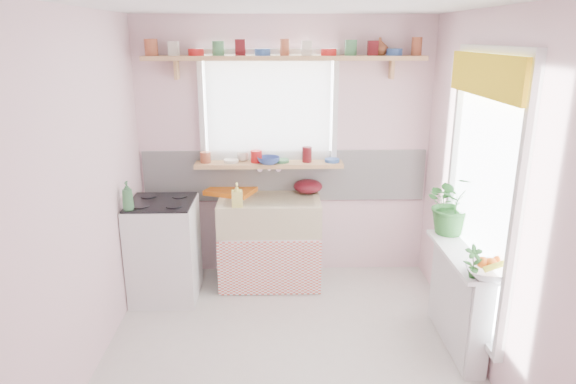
{
  "coord_description": "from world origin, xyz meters",
  "views": [
    {
      "loc": [
        -0.08,
        -3.26,
        2.31
      ],
      "look_at": [
        0.01,
        0.55,
        1.15
      ],
      "focal_mm": 32.0,
      "sensor_mm": 36.0,
      "label": 1
    }
  ],
  "objects": [
    {
      "name": "sill_crockery",
      "position": [
        -0.2,
        1.48,
        1.21
      ],
      "size": [
        1.35,
        0.11,
        0.12
      ],
      "color": "#A55133",
      "rests_on": "windowsill"
    },
    {
      "name": "dish_tray",
      "position": [
        -0.53,
        1.5,
        0.87
      ],
      "size": [
        0.53,
        0.47,
        0.04
      ],
      "primitive_type": "cube",
      "rotation": [
        0.0,
        0.0,
        -0.38
      ],
      "color": "orange",
      "rests_on": "sink_unit"
    },
    {
      "name": "cooker_bottle",
      "position": [
        -1.32,
        0.83,
        1.04
      ],
      "size": [
        0.1,
        0.1,
        0.25
      ],
      "primitive_type": "imported",
      "rotation": [
        0.0,
        0.0,
        0.01
      ],
      "color": "#3B7746",
      "rests_on": "cooker"
    },
    {
      "name": "sill_bowl",
      "position": [
        -0.15,
        1.42,
        1.19
      ],
      "size": [
        0.23,
        0.23,
        0.07
      ],
      "primitive_type": "imported",
      "rotation": [
        0.0,
        0.0,
        -0.08
      ],
      "color": "#2D4594",
      "rests_on": "windowsill"
    },
    {
      "name": "shelf_crockery",
      "position": [
        -0.02,
        1.47,
        2.19
      ],
      "size": [
        2.47,
        0.11,
        0.12
      ],
      "color": "#A55133",
      "rests_on": "pine_shelf"
    },
    {
      "name": "pine_shelf",
      "position": [
        0.0,
        1.47,
        2.12
      ],
      "size": [
        2.52,
        0.24,
        0.04
      ],
      "primitive_type": "cube",
      "color": "tan",
      "rests_on": "room"
    },
    {
      "name": "room",
      "position": [
        0.66,
        0.86,
        1.37
      ],
      "size": [
        3.2,
        3.2,
        3.2
      ],
      "color": "silver",
      "rests_on": "ground"
    },
    {
      "name": "sink_unit",
      "position": [
        -0.15,
        1.29,
        0.43
      ],
      "size": [
        0.95,
        0.65,
        1.11
      ],
      "color": "white",
      "rests_on": "ground"
    },
    {
      "name": "fruit_bowl",
      "position": [
        1.33,
        -0.2,
        0.81
      ],
      "size": [
        0.39,
        0.39,
        0.08
      ],
      "primitive_type": "imported",
      "rotation": [
        0.0,
        0.0,
        -0.26
      ],
      "color": "silver",
      "rests_on": "radiator_ledge"
    },
    {
      "name": "colander",
      "position": [
        0.22,
        1.5,
        0.91
      ],
      "size": [
        0.34,
        0.34,
        0.13
      ],
      "primitive_type": "ellipsoid",
      "rotation": [
        0.0,
        0.0,
        -0.22
      ],
      "color": "#530E17",
      "rests_on": "sink_unit"
    },
    {
      "name": "cooker",
      "position": [
        -1.1,
        1.05,
        0.46
      ],
      "size": [
        0.58,
        0.58,
        0.93
      ],
      "color": "white",
      "rests_on": "ground"
    },
    {
      "name": "fruit",
      "position": [
        1.34,
        -0.19,
        0.88
      ],
      "size": [
        0.2,
        0.14,
        0.1
      ],
      "color": "orange",
      "rests_on": "fruit_bowl"
    },
    {
      "name": "radiator_ledge",
      "position": [
        1.3,
        0.2,
        0.4
      ],
      "size": [
        0.22,
        0.95,
        0.78
      ],
      "color": "white",
      "rests_on": "ground"
    },
    {
      "name": "sill_cup",
      "position": [
        -0.4,
        1.54,
        1.2
      ],
      "size": [
        0.13,
        0.13,
        0.09
      ],
      "primitive_type": "imported",
      "rotation": [
        0.0,
        0.0,
        -0.14
      ],
      "color": "white",
      "rests_on": "windowsill"
    },
    {
      "name": "shelf_vase",
      "position": [
        0.86,
        1.53,
        2.22
      ],
      "size": [
        0.18,
        0.18,
        0.16
      ],
      "primitive_type": "imported",
      "rotation": [
        0.0,
        0.0,
        0.22
      ],
      "color": "brown",
      "rests_on": "pine_shelf"
    },
    {
      "name": "jade_plant",
      "position": [
        1.33,
        0.6,
        1.03
      ],
      "size": [
        0.47,
        0.42,
        0.5
      ],
      "primitive_type": "imported",
      "rotation": [
        0.0,
        0.0,
        0.06
      ],
      "color": "#2C6C2B",
      "rests_on": "radiator_ledge"
    },
    {
      "name": "soap_bottle_sink",
      "position": [
        -0.43,
        1.1,
        0.96
      ],
      "size": [
        0.1,
        0.11,
        0.21
      ],
      "primitive_type": "imported",
      "rotation": [
        0.0,
        0.0,
        0.08
      ],
      "color": "#EEE76A",
      "rests_on": "sink_unit"
    },
    {
      "name": "windowsill",
      "position": [
        -0.15,
        1.48,
        1.14
      ],
      "size": [
        1.4,
        0.22,
        0.04
      ],
      "primitive_type": "cube",
      "color": "tan",
      "rests_on": "room"
    },
    {
      "name": "herb_pot",
      "position": [
        1.21,
        -0.2,
        0.89
      ],
      "size": [
        0.12,
        0.08,
        0.23
      ],
      "primitive_type": "imported",
      "rotation": [
        0.0,
        0.0,
        -0.01
      ],
      "color": "#2A6A2A",
      "rests_on": "radiator_ledge"
    }
  ]
}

